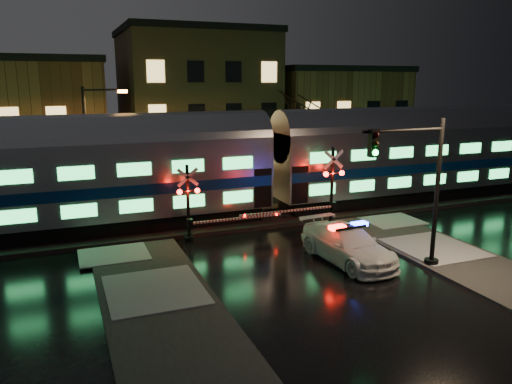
{
  "coord_description": "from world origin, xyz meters",
  "views": [
    {
      "loc": [
        -9.37,
        -20.48,
        7.73
      ],
      "look_at": [
        -0.26,
        2.5,
        2.2
      ],
      "focal_mm": 35.0,
      "sensor_mm": 36.0,
      "label": 1
    }
  ],
  "objects_px": {
    "police_car": "(348,244)",
    "streetlight": "(91,143)",
    "crossing_signal_left": "(196,211)",
    "traffic_light": "(418,192)",
    "crossing_signal_right": "(327,194)"
  },
  "relations": [
    {
      "from": "crossing_signal_right",
      "to": "crossing_signal_left",
      "type": "distance_m",
      "value": 7.21
    },
    {
      "from": "crossing_signal_left",
      "to": "traffic_light",
      "type": "relative_size",
      "value": 0.86
    },
    {
      "from": "police_car",
      "to": "crossing_signal_right",
      "type": "height_order",
      "value": "crossing_signal_right"
    },
    {
      "from": "crossing_signal_left",
      "to": "traffic_light",
      "type": "height_order",
      "value": "traffic_light"
    },
    {
      "from": "crossing_signal_left",
      "to": "streetlight",
      "type": "height_order",
      "value": "streetlight"
    },
    {
      "from": "crossing_signal_right",
      "to": "traffic_light",
      "type": "xyz_separation_m",
      "value": [
        0.24,
        -6.94,
        1.55
      ]
    },
    {
      "from": "police_car",
      "to": "streetlight",
      "type": "relative_size",
      "value": 0.73
    },
    {
      "from": "police_car",
      "to": "crossing_signal_right",
      "type": "relative_size",
      "value": 0.9
    },
    {
      "from": "traffic_light",
      "to": "police_car",
      "type": "bearing_deg",
      "value": 131.04
    },
    {
      "from": "police_car",
      "to": "crossing_signal_left",
      "type": "height_order",
      "value": "crossing_signal_left"
    },
    {
      "from": "police_car",
      "to": "crossing_signal_left",
      "type": "xyz_separation_m",
      "value": [
        -5.41,
        5.06,
        0.8
      ]
    },
    {
      "from": "crossing_signal_left",
      "to": "traffic_light",
      "type": "distance_m",
      "value": 10.32
    },
    {
      "from": "crossing_signal_left",
      "to": "crossing_signal_right",
      "type": "bearing_deg",
      "value": 0.08
    },
    {
      "from": "crossing_signal_right",
      "to": "traffic_light",
      "type": "distance_m",
      "value": 7.12
    },
    {
      "from": "crossing_signal_right",
      "to": "traffic_light",
      "type": "relative_size",
      "value": 0.97
    }
  ]
}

